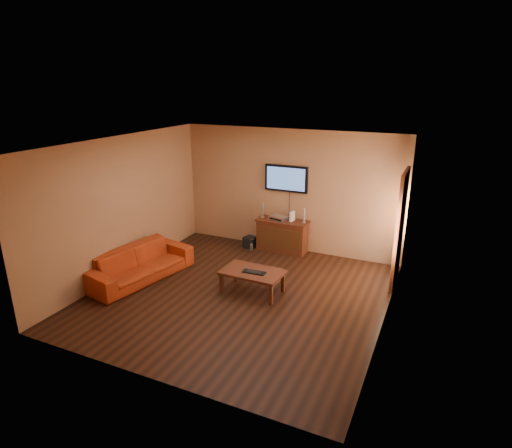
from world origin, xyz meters
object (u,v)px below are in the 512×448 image
Objects in this scene: av_receiver at (279,218)px; bottle at (251,248)px; speaker_left at (263,211)px; game_console at (292,216)px; coffee_table at (252,274)px; media_console at (282,236)px; speaker_right at (304,216)px; television at (286,178)px; keyboard at (254,272)px; sofa at (139,259)px; subwoofer at (250,242)px.

av_receiver is 0.91m from bottle.
speaker_left is 0.69m from game_console.
av_receiver reaches higher than coffee_table.
av_receiver is (-0.32, 2.06, 0.40)m from coffee_table.
speaker_right is at bearing 4.93° from media_console.
television is at bearing 95.85° from coffee_table.
coffee_table is at bearing -96.81° from speaker_right.
coffee_table is 2.18m from speaker_right.
media_console is 2.14m from keyboard.
subwoofer is (1.24, 2.35, -0.29)m from sofa.
speaker_left is (-0.48, 0.01, 0.52)m from media_console.
speaker_left is at bearing -20.19° from sofa.
television is at bearing 157.37° from game_console.
av_receiver is at bearing -177.83° from media_console.
game_console is (0.69, 0.03, -0.05)m from speaker_left.
media_console is 3.14× the size of av_receiver.
keyboard is at bearing -75.73° from game_console.
coffee_table is at bearing -68.85° from sofa.
game_console is (-0.27, -0.01, -0.04)m from speaker_right.
sofa reaches higher than bottle.
media_console is 0.52m from game_console.
subwoofer is at bearing -159.77° from television.
sofa is at bearing -114.12° from av_receiver.
sofa is 8.40× the size of subwoofer.
sofa is (-2.22, -0.38, 0.05)m from coffee_table.
television is at bearing 90.00° from media_console.
television reaches higher than subwoofer.
bottle is (-0.60, -0.53, -1.54)m from television.
keyboard is at bearing -82.87° from television.
media_console is 0.71m from speaker_left.
coffee_table reaches higher than bottle.
subwoofer is 1.20× the size of bottle.
speaker_left reaches higher than av_receiver.
av_receiver reaches higher than keyboard.
speaker_left is 0.41m from av_receiver.
bottle is at bearing -45.20° from subwoofer.
media_console reaches higher than coffee_table.
speaker_right is at bearing 19.70° from bottle.
game_console is (0.30, 0.04, 0.07)m from av_receiver.
keyboard is at bearing -95.15° from speaker_right.
av_receiver is at bearing -175.49° from speaker_right.
game_console reaches higher than coffee_table.
game_console is 0.89× the size of subwoofer.
speaker_right is 1.53× the size of bottle.
av_receiver is 2.17m from keyboard.
game_console is at bearing 9.21° from media_console.
speaker_left reaches higher than coffee_table.
av_receiver reaches higher than subwoofer.
av_receiver is (-0.09, -0.19, -0.86)m from television.
subwoofer is 0.60× the size of keyboard.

